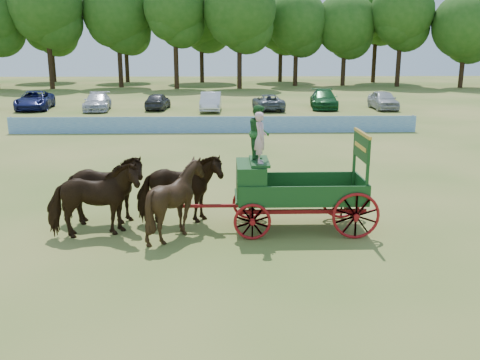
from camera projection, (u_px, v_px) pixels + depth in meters
name	position (u px, v px, depth m)	size (l,w,h in m)	color
ground	(236.00, 225.00, 16.78)	(160.00, 160.00, 0.00)	#A6904B
horse_lead_left	(94.00, 200.00, 15.49)	(1.20, 2.64, 2.23)	#331F0E
horse_lead_right	(102.00, 190.00, 16.56)	(1.20, 2.64, 2.23)	#331F0E
horse_wheel_left	(176.00, 200.00, 15.56)	(1.81, 2.03, 2.24)	#331F0E
horse_wheel_right	(179.00, 190.00, 16.63)	(1.20, 2.64, 2.23)	#331F0E
farm_dray	(276.00, 176.00, 16.08)	(6.00, 2.00, 3.76)	#A91410
sponsor_banner	(214.00, 125.00, 34.06)	(26.00, 0.08, 1.05)	#2166B4
parked_cars	(161.00, 101.00, 46.03)	(41.52, 6.97, 1.62)	silver
treeline	(193.00, 16.00, 71.67)	(91.76, 24.51, 15.40)	#382314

